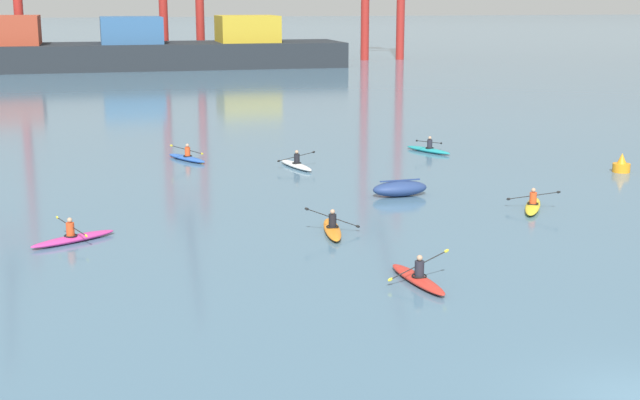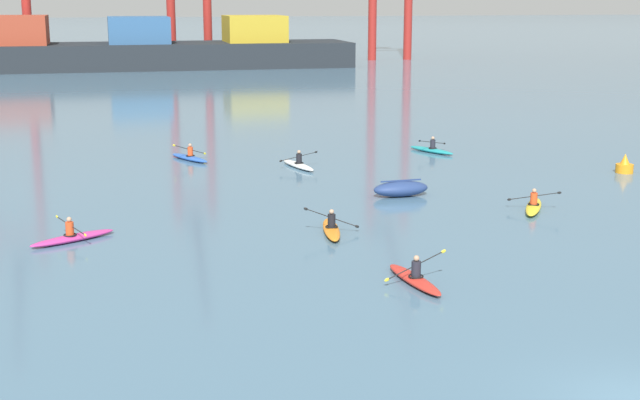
{
  "view_description": "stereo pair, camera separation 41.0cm",
  "coord_description": "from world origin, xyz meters",
  "px_view_note": "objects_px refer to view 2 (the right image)",
  "views": [
    {
      "loc": [
        -11.71,
        -15.95,
        8.87
      ],
      "look_at": [
        -2.82,
        19.23,
        0.6
      ],
      "focal_mm": 50.13,
      "sensor_mm": 36.0,
      "label": 1
    },
    {
      "loc": [
        -11.32,
        -16.05,
        8.87
      ],
      "look_at": [
        -2.82,
        19.23,
        0.6
      ],
      "focal_mm": 50.13,
      "sensor_mm": 36.0,
      "label": 2
    }
  ],
  "objects_px": {
    "kayak_blue": "(190,157)",
    "kayak_yellow": "(534,206)",
    "kayak_orange": "(331,228)",
    "kayak_teal": "(432,150)",
    "container_barge": "(139,50)",
    "channel_buoy": "(625,166)",
    "kayak_red": "(415,278)",
    "capsized_dinghy": "(401,189)",
    "kayak_magenta": "(72,237)",
    "kayak_white": "(298,164)"
  },
  "relations": [
    {
      "from": "kayak_orange",
      "to": "kayak_magenta",
      "type": "bearing_deg",
      "value": 173.79
    },
    {
      "from": "kayak_blue",
      "to": "kayak_yellow",
      "type": "height_order",
      "value": "kayak_blue"
    },
    {
      "from": "channel_buoy",
      "to": "kayak_red",
      "type": "xyz_separation_m",
      "value": [
        -16.66,
        -14.79,
        -0.19
      ]
    },
    {
      "from": "kayak_yellow",
      "to": "capsized_dinghy",
      "type": "bearing_deg",
      "value": 140.37
    },
    {
      "from": "kayak_magenta",
      "to": "kayak_yellow",
      "type": "distance_m",
      "value": 18.99
    },
    {
      "from": "kayak_teal",
      "to": "capsized_dinghy",
      "type": "bearing_deg",
      "value": -117.11
    },
    {
      "from": "kayak_white",
      "to": "kayak_magenta",
      "type": "bearing_deg",
      "value": -132.24
    },
    {
      "from": "kayak_orange",
      "to": "kayak_teal",
      "type": "bearing_deg",
      "value": 58.0
    },
    {
      "from": "capsized_dinghy",
      "to": "kayak_orange",
      "type": "height_order",
      "value": "kayak_orange"
    },
    {
      "from": "container_barge",
      "to": "kayak_white",
      "type": "bearing_deg",
      "value": -85.71
    },
    {
      "from": "kayak_orange",
      "to": "kayak_red",
      "type": "relative_size",
      "value": 1.0
    },
    {
      "from": "kayak_teal",
      "to": "container_barge",
      "type": "bearing_deg",
      "value": 101.54
    },
    {
      "from": "container_barge",
      "to": "capsized_dinghy",
      "type": "relative_size",
      "value": 20.22
    },
    {
      "from": "kayak_red",
      "to": "kayak_teal",
      "type": "distance_m",
      "value": 24.7
    },
    {
      "from": "kayak_magenta",
      "to": "kayak_yellow",
      "type": "xyz_separation_m",
      "value": [
        18.98,
        0.61,
        0.0
      ]
    },
    {
      "from": "capsized_dinghy",
      "to": "container_barge",
      "type": "bearing_deg",
      "value": 96.07
    },
    {
      "from": "kayak_magenta",
      "to": "kayak_white",
      "type": "bearing_deg",
      "value": 47.76
    },
    {
      "from": "kayak_red",
      "to": "kayak_teal",
      "type": "bearing_deg",
      "value": 68.27
    },
    {
      "from": "kayak_yellow",
      "to": "kayak_teal",
      "type": "bearing_deg",
      "value": 86.67
    },
    {
      "from": "capsized_dinghy",
      "to": "kayak_orange",
      "type": "xyz_separation_m",
      "value": [
        -4.66,
        -5.52,
        -0.18
      ]
    },
    {
      "from": "capsized_dinghy",
      "to": "kayak_white",
      "type": "bearing_deg",
      "value": 111.12
    },
    {
      "from": "kayak_teal",
      "to": "kayak_yellow",
      "type": "distance_m",
      "value": 14.65
    },
    {
      "from": "capsized_dinghy",
      "to": "channel_buoy",
      "type": "relative_size",
      "value": 2.66
    },
    {
      "from": "kayak_blue",
      "to": "container_barge",
      "type": "bearing_deg",
      "value": 89.92
    },
    {
      "from": "container_barge",
      "to": "kayak_red",
      "type": "bearing_deg",
      "value": -87.01
    },
    {
      "from": "container_barge",
      "to": "kayak_yellow",
      "type": "height_order",
      "value": "container_barge"
    },
    {
      "from": "kayak_blue",
      "to": "kayak_magenta",
      "type": "bearing_deg",
      "value": -110.09
    },
    {
      "from": "kayak_magenta",
      "to": "kayak_teal",
      "type": "xyz_separation_m",
      "value": [
        19.83,
        15.23,
        0.0
      ]
    },
    {
      "from": "kayak_orange",
      "to": "container_barge",
      "type": "bearing_deg",
      "value": 92.53
    },
    {
      "from": "kayak_orange",
      "to": "kayak_yellow",
      "type": "height_order",
      "value": "kayak_orange"
    },
    {
      "from": "channel_buoy",
      "to": "kayak_red",
      "type": "height_order",
      "value": "kayak_red"
    },
    {
      "from": "kayak_white",
      "to": "kayak_teal",
      "type": "relative_size",
      "value": 1.03
    },
    {
      "from": "kayak_teal",
      "to": "channel_buoy",
      "type": "bearing_deg",
      "value": -47.33
    },
    {
      "from": "capsized_dinghy",
      "to": "kayak_magenta",
      "type": "bearing_deg",
      "value": -162.67
    },
    {
      "from": "channel_buoy",
      "to": "kayak_red",
      "type": "distance_m",
      "value": 22.28
    },
    {
      "from": "kayak_orange",
      "to": "kayak_magenta",
      "type": "distance_m",
      "value": 9.72
    },
    {
      "from": "capsized_dinghy",
      "to": "kayak_white",
      "type": "height_order",
      "value": "kayak_white"
    },
    {
      "from": "kayak_blue",
      "to": "kayak_orange",
      "type": "relative_size",
      "value": 0.95
    },
    {
      "from": "kayak_white",
      "to": "kayak_orange",
      "type": "bearing_deg",
      "value": -96.79
    },
    {
      "from": "kayak_teal",
      "to": "kayak_yellow",
      "type": "xyz_separation_m",
      "value": [
        -0.85,
        -14.62,
        0.0
      ]
    },
    {
      "from": "kayak_blue",
      "to": "kayak_yellow",
      "type": "relative_size",
      "value": 1.02
    },
    {
      "from": "kayak_teal",
      "to": "kayak_yellow",
      "type": "bearing_deg",
      "value": -93.33
    },
    {
      "from": "container_barge",
      "to": "kayak_teal",
      "type": "height_order",
      "value": "container_barge"
    },
    {
      "from": "capsized_dinghy",
      "to": "kayak_yellow",
      "type": "distance_m",
      "value": 6.05
    },
    {
      "from": "kayak_red",
      "to": "kayak_yellow",
      "type": "relative_size",
      "value": 1.07
    },
    {
      "from": "kayak_white",
      "to": "capsized_dinghy",
      "type": "bearing_deg",
      "value": -68.88
    },
    {
      "from": "container_barge",
      "to": "kayak_teal",
      "type": "relative_size",
      "value": 16.12
    },
    {
      "from": "kayak_white",
      "to": "kayak_yellow",
      "type": "xyz_separation_m",
      "value": [
        7.72,
        -11.79,
        0.0
      ]
    },
    {
      "from": "kayak_orange",
      "to": "kayak_teal",
      "type": "distance_m",
      "value": 19.2
    },
    {
      "from": "container_barge",
      "to": "kayak_red",
      "type": "xyz_separation_m",
      "value": [
        4.76,
        -91.03,
        -2.19
      ]
    }
  ]
}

